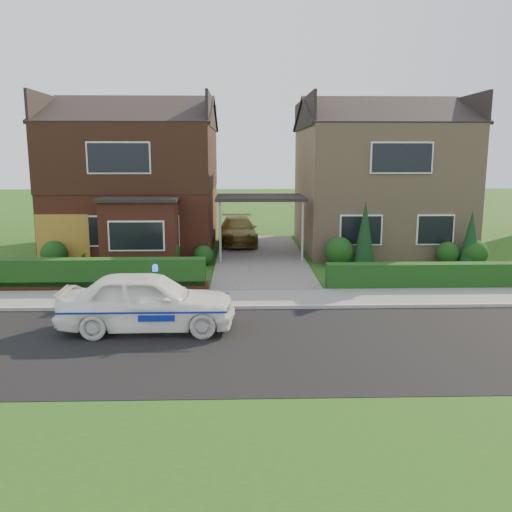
{
  "coord_description": "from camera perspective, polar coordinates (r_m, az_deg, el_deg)",
  "views": [
    {
      "loc": [
        -0.85,
        -12.5,
        4.54
      ],
      "look_at": [
        -0.4,
        3.5,
        1.53
      ],
      "focal_mm": 38.0,
      "sensor_mm": 36.0,
      "label": 1
    }
  ],
  "objects": [
    {
      "name": "conifer_a",
      "position": [
        22.52,
        11.36,
        2.17
      ],
      "size": [
        0.9,
        0.9,
        2.6
      ],
      "primitive_type": "cone",
      "color": "black",
      "rests_on": "ground"
    },
    {
      "name": "potted_plant_b",
      "position": [
        22.67,
        -17.85,
        -0.56
      ],
      "size": [
        0.47,
        0.46,
        0.67
      ],
      "primitive_type": "imported",
      "rotation": [
        0.0,
        0.0,
        0.66
      ],
      "color": "gray",
      "rests_on": "ground"
    },
    {
      "name": "hedge_left",
      "position": [
        19.17,
        -16.57,
        -3.5
      ],
      "size": [
        7.5,
        0.55,
        0.9
      ],
      "primitive_type": "cube",
      "color": "#133510",
      "rests_on": "ground"
    },
    {
      "name": "police_car",
      "position": [
        14.42,
        -11.35,
        -4.71
      ],
      "size": [
        4.18,
        4.56,
        1.71
      ],
      "rotation": [
        0.0,
        0.0,
        1.58
      ],
      "color": "white",
      "rests_on": "ground"
    },
    {
      "name": "potted_plant_a",
      "position": [
        22.53,
        -15.19,
        -0.4
      ],
      "size": [
        0.41,
        0.3,
        0.73
      ],
      "primitive_type": "imported",
      "rotation": [
        0.0,
        0.0,
        -0.1
      ],
      "color": "gray",
      "rests_on": "ground"
    },
    {
      "name": "driveway",
      "position": [
        23.94,
        0.44,
        -0.13
      ],
      "size": [
        3.8,
        12.0,
        0.12
      ],
      "primitive_type": "cube",
      "color": "#666059",
      "rests_on": "ground"
    },
    {
      "name": "hedge_right",
      "position": [
        19.58,
        18.31,
        -3.3
      ],
      "size": [
        7.5,
        0.55,
        0.8
      ],
      "primitive_type": "cube",
      "color": "#133510",
      "rests_on": "ground"
    },
    {
      "name": "shrub_left_near",
      "position": [
        22.54,
        -5.54,
        0.07
      ],
      "size": [
        0.84,
        0.84,
        0.84
      ],
      "primitive_type": "sphere",
      "color": "#133510",
      "rests_on": "ground"
    },
    {
      "name": "carport_link",
      "position": [
        23.55,
        0.45,
        6.06
      ],
      "size": [
        3.8,
        3.0,
        2.77
      ],
      "color": "black",
      "rests_on": "ground"
    },
    {
      "name": "shrub_left_far",
      "position": [
        23.63,
        -20.49,
        0.23
      ],
      "size": [
        1.08,
        1.08,
        1.08
      ],
      "primitive_type": "sphere",
      "color": "#133510",
      "rests_on": "ground"
    },
    {
      "name": "sidewalk",
      "position": [
        17.22,
        1.26,
        -4.47
      ],
      "size": [
        60.0,
        2.0,
        0.1
      ],
      "primitive_type": "cube",
      "color": "slate",
      "rests_on": "ground"
    },
    {
      "name": "house_left",
      "position": [
        26.87,
        -12.35,
        8.86
      ],
      "size": [
        7.5,
        9.53,
        7.25
      ],
      "color": "brown",
      "rests_on": "ground"
    },
    {
      "name": "road",
      "position": [
        13.33,
        2.16,
        -9.28
      ],
      "size": [
        60.0,
        6.0,
        0.02
      ],
      "primitive_type": "cube",
      "color": "black",
      "rests_on": "ground"
    },
    {
      "name": "conifer_b",
      "position": [
        23.92,
        21.67,
        1.63
      ],
      "size": [
        0.9,
        0.9,
        2.2
      ],
      "primitive_type": "cone",
      "color": "black",
      "rests_on": "ground"
    },
    {
      "name": "dwarf_wall",
      "position": [
        18.98,
        -16.72,
        -3.09
      ],
      "size": [
        7.7,
        0.25,
        0.36
      ],
      "primitive_type": "cube",
      "color": "brown",
      "rests_on": "ground"
    },
    {
      "name": "garage_door",
      "position": [
        23.9,
        -19.64,
        1.63
      ],
      "size": [
        2.2,
        0.1,
        2.1
      ],
      "primitive_type": "cube",
      "color": "olive",
      "rests_on": "ground"
    },
    {
      "name": "potted_plant_c",
      "position": [
        19.43,
        -14.1,
        -2.14
      ],
      "size": [
        0.47,
        0.47,
        0.7
      ],
      "primitive_type": "imported",
      "rotation": [
        0.0,
        0.0,
        1.34
      ],
      "color": "gray",
      "rests_on": "ground"
    },
    {
      "name": "driveway_car",
      "position": [
        27.26,
        -1.93,
        2.71
      ],
      "size": [
        2.01,
        4.58,
        1.31
      ],
      "primitive_type": "imported",
      "rotation": [
        0.0,
        0.0,
        0.04
      ],
      "color": "brown",
      "rests_on": "driveway"
    },
    {
      "name": "house_right",
      "position": [
        27.33,
        12.6,
        8.56
      ],
      "size": [
        7.5,
        8.06,
        7.25
      ],
      "color": "tan",
      "rests_on": "ground"
    },
    {
      "name": "shrub_left_mid",
      "position": [
        22.37,
        -9.7,
        0.51
      ],
      "size": [
        1.32,
        1.32,
        1.32
      ],
      "primitive_type": "sphere",
      "color": "#133510",
      "rests_on": "ground"
    },
    {
      "name": "shrub_right_far",
      "position": [
        24.09,
        22.02,
        0.31
      ],
      "size": [
        1.08,
        1.08,
        1.08
      ],
      "primitive_type": "sphere",
      "color": "#133510",
      "rests_on": "ground"
    },
    {
      "name": "shrub_right_near",
      "position": [
        22.62,
        8.71,
        0.5
      ],
      "size": [
        1.2,
        1.2,
        1.2
      ],
      "primitive_type": "sphere",
      "color": "#133510",
      "rests_on": "ground"
    },
    {
      "name": "grass_verge",
      "position": [
        8.81,
        4.42,
        -20.42
      ],
      "size": [
        60.0,
        4.0,
        0.01
      ],
      "primitive_type": "cube",
      "color": "#194B14",
      "rests_on": "ground"
    },
    {
      "name": "ground",
      "position": [
        13.33,
        2.16,
        -9.28
      ],
      "size": [
        120.0,
        120.0,
        0.0
      ],
      "primitive_type": "plane",
      "color": "#194B14",
      "rests_on": "ground"
    },
    {
      "name": "kerb",
      "position": [
        16.21,
        1.45,
        -5.4
      ],
      "size": [
        60.0,
        0.16,
        0.12
      ],
      "primitive_type": "cube",
      "color": "#9E9993",
      "rests_on": "ground"
    },
    {
      "name": "shrub_right_mid",
      "position": [
        23.99,
        19.54,
        0.29
      ],
      "size": [
        0.96,
        0.96,
        0.96
      ],
      "primitive_type": "sphere",
      "color": "#133510",
      "rests_on": "ground"
    }
  ]
}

